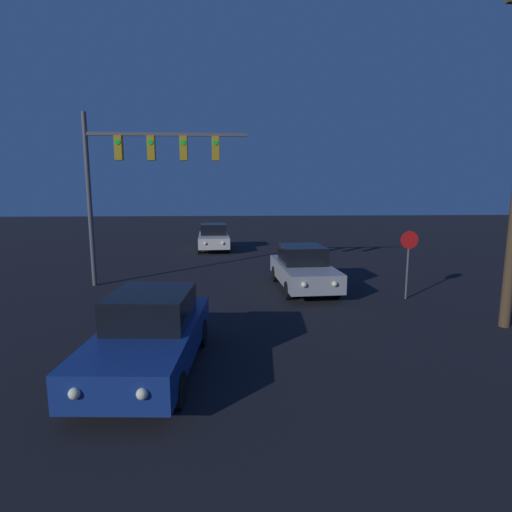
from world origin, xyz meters
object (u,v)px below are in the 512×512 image
car_far (214,237)px  stop_sign (408,253)px  car_near (150,333)px  traffic_signal_mast (139,166)px  car_mid (303,268)px

car_far → stop_sign: bearing=117.1°
car_near → car_far: same height
car_far → stop_sign: size_ratio=1.98×
car_far → traffic_signal_mast: bearing=72.8°
car_mid → traffic_signal_mast: (-6.20, 1.01, 3.85)m
car_mid → stop_sign: bearing=149.5°
car_near → car_mid: size_ratio=1.00×
traffic_signal_mast → car_mid: bearing=-9.2°
car_mid → stop_sign: 3.80m
car_mid → traffic_signal_mast: 7.37m
car_near → car_mid: same height
car_mid → car_far: (-3.87, 10.48, 0.00)m
car_mid → car_far: same height
car_far → stop_sign: stop_sign is taller
car_far → traffic_signal_mast: 10.49m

